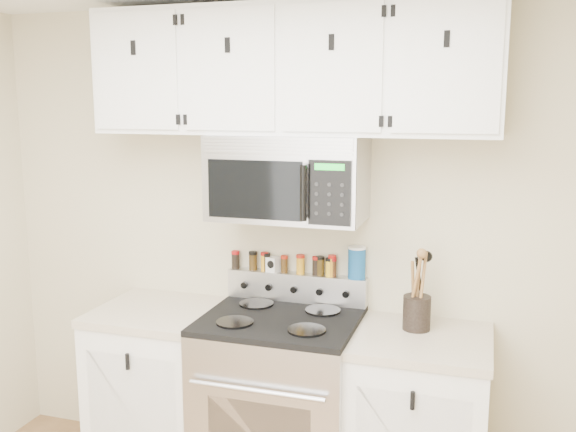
% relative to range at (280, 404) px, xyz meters
% --- Properties ---
extents(back_wall, '(3.50, 0.01, 2.50)m').
position_rel_range_xyz_m(back_wall, '(0.00, 0.32, 0.76)').
color(back_wall, '#BBB08C').
rests_on(back_wall, floor).
extents(range, '(0.76, 0.65, 1.10)m').
position_rel_range_xyz_m(range, '(0.00, 0.00, 0.00)').
color(range, '#B7B7BA').
rests_on(range, floor).
extents(base_cabinet_left, '(0.64, 0.62, 0.92)m').
position_rel_range_xyz_m(base_cabinet_left, '(-0.69, 0.02, -0.03)').
color(base_cabinet_left, white).
rests_on(base_cabinet_left, floor).
extents(base_cabinet_right, '(0.64, 0.62, 0.92)m').
position_rel_range_xyz_m(base_cabinet_right, '(0.69, 0.02, -0.03)').
color(base_cabinet_right, white).
rests_on(base_cabinet_right, floor).
extents(microwave, '(0.76, 0.44, 0.42)m').
position_rel_range_xyz_m(microwave, '(0.00, 0.13, 1.14)').
color(microwave, '#9E9EA3').
rests_on(microwave, back_wall).
extents(upper_cabinets, '(2.00, 0.35, 0.62)m').
position_rel_range_xyz_m(upper_cabinets, '(-0.00, 0.15, 1.66)').
color(upper_cabinets, white).
rests_on(upper_cabinets, back_wall).
extents(utensil_crock, '(0.13, 0.13, 0.39)m').
position_rel_range_xyz_m(utensil_crock, '(0.65, 0.11, 0.53)').
color(utensil_crock, black).
rests_on(utensil_crock, base_cabinet_right).
extents(kitchen_timer, '(0.08, 0.07, 0.08)m').
position_rel_range_xyz_m(kitchen_timer, '(-0.14, 0.28, 0.65)').
color(kitchen_timer, white).
rests_on(kitchen_timer, range).
extents(salt_canister, '(0.09, 0.09, 0.17)m').
position_rel_range_xyz_m(salt_canister, '(0.32, 0.28, 0.70)').
color(salt_canister, '#14508E').
rests_on(salt_canister, range).
extents(spice_jar_0, '(0.04, 0.04, 0.10)m').
position_rel_range_xyz_m(spice_jar_0, '(-0.35, 0.28, 0.66)').
color(spice_jar_0, black).
rests_on(spice_jar_0, range).
extents(spice_jar_1, '(0.05, 0.05, 0.10)m').
position_rel_range_xyz_m(spice_jar_1, '(-0.25, 0.28, 0.66)').
color(spice_jar_1, '#39270D').
rests_on(spice_jar_1, range).
extents(spice_jar_2, '(0.04, 0.04, 0.10)m').
position_rel_range_xyz_m(spice_jar_2, '(-0.18, 0.28, 0.66)').
color(spice_jar_2, gold).
rests_on(spice_jar_2, range).
extents(spice_jar_3, '(0.04, 0.04, 0.10)m').
position_rel_range_xyz_m(spice_jar_3, '(-0.17, 0.28, 0.66)').
color(spice_jar_3, black).
rests_on(spice_jar_3, range).
extents(spice_jar_4, '(0.04, 0.04, 0.09)m').
position_rel_range_xyz_m(spice_jar_4, '(-0.07, 0.28, 0.66)').
color(spice_jar_4, '#3F290F').
rests_on(spice_jar_4, range).
extents(spice_jar_5, '(0.05, 0.05, 0.10)m').
position_rel_range_xyz_m(spice_jar_5, '(0.02, 0.28, 0.67)').
color(spice_jar_5, orange).
rests_on(spice_jar_5, range).
extents(spice_jar_6, '(0.04, 0.04, 0.10)m').
position_rel_range_xyz_m(spice_jar_6, '(0.11, 0.28, 0.66)').
color(spice_jar_6, black).
rests_on(spice_jar_6, range).
extents(spice_jar_7, '(0.04, 0.04, 0.10)m').
position_rel_range_xyz_m(spice_jar_7, '(0.13, 0.28, 0.67)').
color(spice_jar_7, '#3A2A0D').
rests_on(spice_jar_7, range).
extents(spice_jar_8, '(0.04, 0.04, 0.10)m').
position_rel_range_xyz_m(spice_jar_8, '(0.18, 0.28, 0.66)').
color(spice_jar_8, yellow).
rests_on(spice_jar_8, range).
extents(spice_jar_9, '(0.04, 0.04, 0.11)m').
position_rel_range_xyz_m(spice_jar_9, '(0.19, 0.28, 0.67)').
color(spice_jar_9, orange).
rests_on(spice_jar_9, range).
extents(spice_jar_10, '(0.04, 0.04, 0.10)m').
position_rel_range_xyz_m(spice_jar_10, '(0.20, 0.28, 0.66)').
color(spice_jar_10, '#452510').
rests_on(spice_jar_10, range).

